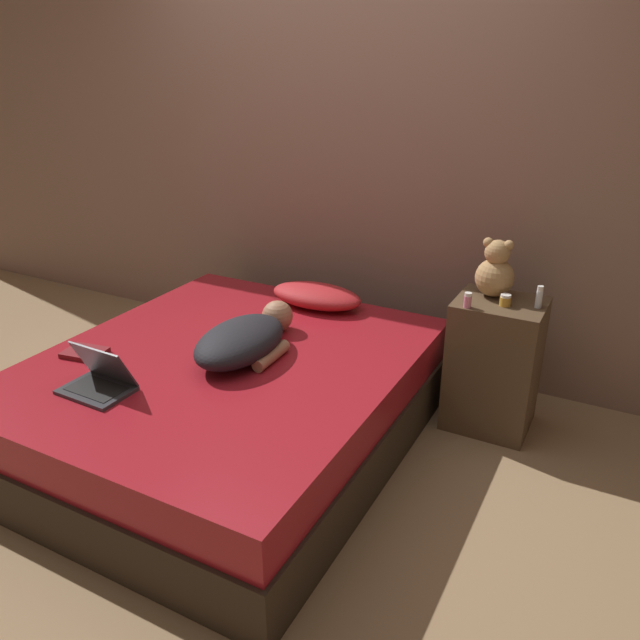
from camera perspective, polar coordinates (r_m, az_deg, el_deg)
name	(u,v)px	position (r m, az deg, el deg)	size (l,w,h in m)	color
ground_plane	(230,439)	(3.24, -8.21, -10.70)	(12.00, 12.00, 0.00)	#937551
wall_back	(342,144)	(3.78, 2.02, 15.76)	(8.00, 0.06, 2.60)	#846656
bed	(228,400)	(3.12, -8.45, -7.21)	(1.67, 1.92, 0.46)	#2D2319
nightstand	(493,365)	(3.28, 15.58, -3.95)	(0.42, 0.36, 0.69)	brown
pillow	(316,296)	(3.54, -0.33, 2.23)	(0.54, 0.29, 0.12)	red
person_lying	(245,338)	(2.98, -6.84, -1.68)	(0.36, 0.72, 0.17)	black
laptop	(99,380)	(2.84, -19.54, -5.22)	(0.30, 0.22, 0.20)	#333338
teddy_bear	(495,271)	(3.16, 15.73, 4.29)	(0.19, 0.19, 0.29)	tan
bottle_pink	(468,300)	(3.01, 13.36, 1.77)	(0.04, 0.04, 0.07)	pink
bottle_clear	(539,297)	(3.10, 19.40, 1.98)	(0.03, 0.03, 0.11)	silver
bottle_amber	(505,300)	(3.08, 16.59, 1.74)	(0.05, 0.05, 0.06)	gold
book	(85,353)	(3.19, -20.71, -2.81)	(0.21, 0.17, 0.02)	maroon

